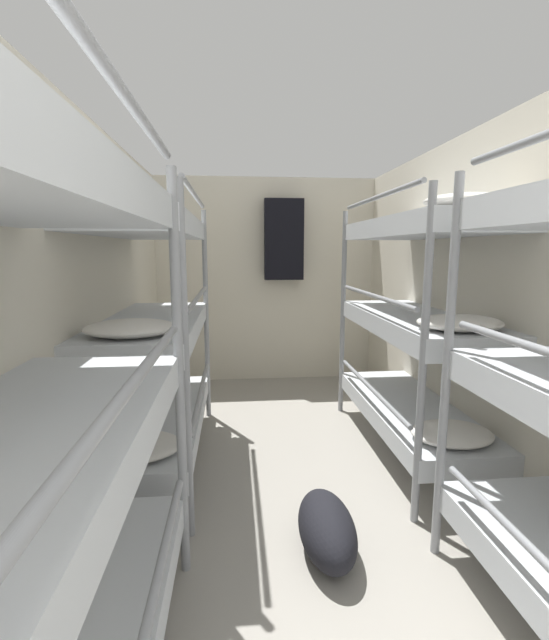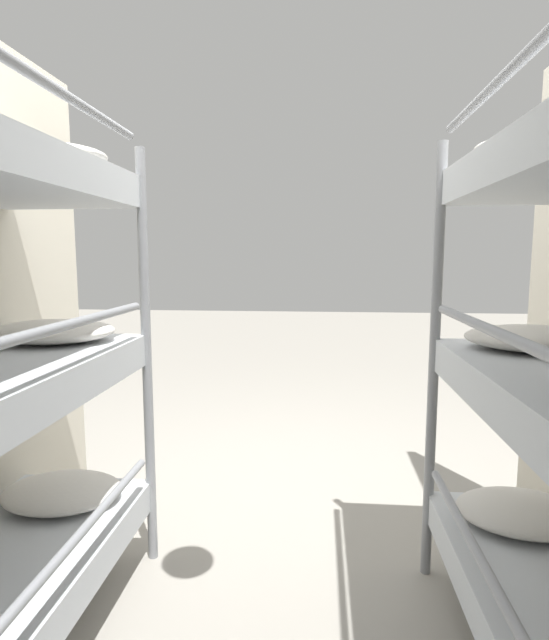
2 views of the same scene
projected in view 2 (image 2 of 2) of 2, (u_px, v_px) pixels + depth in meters
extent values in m
plane|color=gray|center=(293.00, 503.00, 2.88)|extent=(20.00, 20.00, 0.00)
cylinder|color=gray|center=(434.00, 368.00, 2.14)|extent=(0.04, 0.04, 1.88)
ellipsoid|color=silver|center=(522.00, 512.00, 1.96)|extent=(0.50, 0.40, 0.09)
cylinder|color=gray|center=(499.00, 594.00, 1.34)|extent=(0.03, 1.50, 0.03)
ellipsoid|color=silver|center=(534.00, 338.00, 1.87)|extent=(0.50, 0.40, 0.09)
cylinder|color=gray|center=(515.00, 340.00, 1.25)|extent=(0.03, 1.50, 0.03)
ellipsoid|color=silver|center=(547.00, 147.00, 1.78)|extent=(0.50, 0.40, 0.09)
cylinder|color=gray|center=(533.00, 48.00, 1.16)|extent=(0.03, 1.50, 0.03)
cylinder|color=gray|center=(147.00, 363.00, 2.25)|extent=(0.04, 0.04, 1.88)
ellipsoid|color=silver|center=(62.00, 492.00, 2.13)|extent=(0.50, 0.40, 0.09)
cylinder|color=gray|center=(51.00, 568.00, 1.46)|extent=(0.03, 1.50, 0.03)
ellipsoid|color=silver|center=(53.00, 331.00, 2.04)|extent=(0.50, 0.40, 0.09)
cylinder|color=gray|center=(36.00, 333.00, 1.37)|extent=(0.03, 1.50, 0.03)
ellipsoid|color=silver|center=(43.00, 156.00, 1.95)|extent=(0.50, 0.40, 0.09)
cylinder|color=gray|center=(20.00, 67.00, 1.28)|extent=(0.03, 1.50, 0.03)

